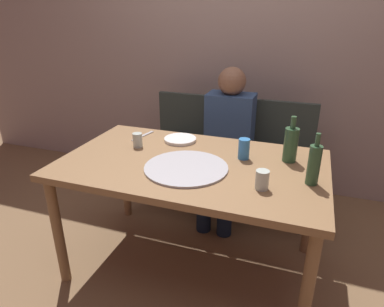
{
  "coord_description": "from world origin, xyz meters",
  "views": [
    {
      "loc": [
        0.59,
        -1.67,
        1.55
      ],
      "look_at": [
        -0.0,
        0.0,
        0.79
      ],
      "focal_mm": 31.52,
      "sensor_mm": 36.0,
      "label": 1
    }
  ],
  "objects_px": {
    "tumbler_near": "(262,180)",
    "table_knife": "(143,136)",
    "dining_table": "(192,174)",
    "plate_stack": "(180,139)",
    "guest_in_sweater": "(227,139)",
    "chair_middle": "(231,147)",
    "soda_can": "(244,149)",
    "wine_bottle": "(291,144)",
    "beer_bottle": "(314,164)",
    "tumbler_far": "(138,140)",
    "chair_right": "(284,154)",
    "pizza_tray": "(186,168)",
    "chair_left": "(179,141)"
  },
  "relations": [
    {
      "from": "tumbler_far",
      "to": "chair_right",
      "type": "xyz_separation_m",
      "value": [
        0.87,
        0.75,
        -0.28
      ]
    },
    {
      "from": "table_knife",
      "to": "chair_right",
      "type": "distance_m",
      "value": 1.11
    },
    {
      "from": "tumbler_near",
      "to": "chair_right",
      "type": "xyz_separation_m",
      "value": [
        0.04,
        1.04,
        -0.28
      ]
    },
    {
      "from": "pizza_tray",
      "to": "tumbler_near",
      "type": "xyz_separation_m",
      "value": [
        0.43,
        -0.09,
        0.04
      ]
    },
    {
      "from": "soda_can",
      "to": "chair_left",
      "type": "bearing_deg",
      "value": 134.21
    },
    {
      "from": "dining_table",
      "to": "chair_middle",
      "type": "distance_m",
      "value": 0.86
    },
    {
      "from": "soda_can",
      "to": "table_knife",
      "type": "xyz_separation_m",
      "value": [
        -0.73,
        0.14,
        -0.06
      ]
    },
    {
      "from": "tumbler_near",
      "to": "table_knife",
      "type": "distance_m",
      "value": 1.01
    },
    {
      "from": "guest_in_sweater",
      "to": "tumbler_near",
      "type": "bearing_deg",
      "value": 113.73
    },
    {
      "from": "tumbler_near",
      "to": "guest_in_sweater",
      "type": "height_order",
      "value": "guest_in_sweater"
    },
    {
      "from": "wine_bottle",
      "to": "plate_stack",
      "type": "distance_m",
      "value": 0.72
    },
    {
      "from": "tumbler_near",
      "to": "soda_can",
      "type": "distance_m",
      "value": 0.37
    },
    {
      "from": "beer_bottle",
      "to": "soda_can",
      "type": "bearing_deg",
      "value": 152.99
    },
    {
      "from": "beer_bottle",
      "to": "chair_middle",
      "type": "height_order",
      "value": "beer_bottle"
    },
    {
      "from": "pizza_tray",
      "to": "tumbler_far",
      "type": "relative_size",
      "value": 5.12
    },
    {
      "from": "tumbler_near",
      "to": "pizza_tray",
      "type": "bearing_deg",
      "value": 167.99
    },
    {
      "from": "tumbler_far",
      "to": "chair_middle",
      "type": "height_order",
      "value": "chair_middle"
    },
    {
      "from": "dining_table",
      "to": "tumbler_far",
      "type": "bearing_deg",
      "value": 165.64
    },
    {
      "from": "chair_left",
      "to": "pizza_tray",
      "type": "bearing_deg",
      "value": 113.71
    },
    {
      "from": "plate_stack",
      "to": "chair_right",
      "type": "distance_m",
      "value": 0.89
    },
    {
      "from": "tumbler_far",
      "to": "guest_in_sweater",
      "type": "height_order",
      "value": "guest_in_sweater"
    },
    {
      "from": "dining_table",
      "to": "soda_can",
      "type": "xyz_separation_m",
      "value": [
        0.27,
        0.14,
        0.14
      ]
    },
    {
      "from": "plate_stack",
      "to": "chair_left",
      "type": "height_order",
      "value": "chair_left"
    },
    {
      "from": "wine_bottle",
      "to": "beer_bottle",
      "type": "height_order",
      "value": "beer_bottle"
    },
    {
      "from": "tumbler_near",
      "to": "guest_in_sweater",
      "type": "xyz_separation_m",
      "value": [
        -0.39,
        0.89,
        -0.15
      ]
    },
    {
      "from": "dining_table",
      "to": "plate_stack",
      "type": "bearing_deg",
      "value": 122.59
    },
    {
      "from": "beer_bottle",
      "to": "chair_middle",
      "type": "distance_m",
      "value": 1.14
    },
    {
      "from": "dining_table",
      "to": "chair_right",
      "type": "height_order",
      "value": "chair_right"
    },
    {
      "from": "plate_stack",
      "to": "pizza_tray",
      "type": "bearing_deg",
      "value": -64.53
    },
    {
      "from": "pizza_tray",
      "to": "beer_bottle",
      "type": "height_order",
      "value": "beer_bottle"
    },
    {
      "from": "dining_table",
      "to": "beer_bottle",
      "type": "xyz_separation_m",
      "value": [
        0.65,
        -0.05,
        0.19
      ]
    },
    {
      "from": "beer_bottle",
      "to": "plate_stack",
      "type": "relative_size",
      "value": 1.26
    },
    {
      "from": "chair_left",
      "to": "tumbler_far",
      "type": "bearing_deg",
      "value": 91.05
    },
    {
      "from": "chair_left",
      "to": "plate_stack",
      "type": "bearing_deg",
      "value": 112.46
    },
    {
      "from": "tumbler_far",
      "to": "guest_in_sweater",
      "type": "distance_m",
      "value": 0.75
    },
    {
      "from": "wine_bottle",
      "to": "plate_stack",
      "type": "xyz_separation_m",
      "value": [
        -0.71,
        0.09,
        -0.09
      ]
    },
    {
      "from": "pizza_tray",
      "to": "wine_bottle",
      "type": "distance_m",
      "value": 0.61
    },
    {
      "from": "plate_stack",
      "to": "table_knife",
      "type": "relative_size",
      "value": 0.97
    },
    {
      "from": "soda_can",
      "to": "table_knife",
      "type": "distance_m",
      "value": 0.75
    },
    {
      "from": "plate_stack",
      "to": "chair_left",
      "type": "relative_size",
      "value": 0.24
    },
    {
      "from": "dining_table",
      "to": "plate_stack",
      "type": "height_order",
      "value": "plate_stack"
    },
    {
      "from": "beer_bottle",
      "to": "chair_right",
      "type": "xyz_separation_m",
      "value": [
        -0.19,
        0.9,
        -0.34
      ]
    },
    {
      "from": "table_knife",
      "to": "chair_left",
      "type": "xyz_separation_m",
      "value": [
        0.05,
        0.56,
        -0.23
      ]
    },
    {
      "from": "plate_stack",
      "to": "beer_bottle",
      "type": "bearing_deg",
      "value": -22.25
    },
    {
      "from": "soda_can",
      "to": "guest_in_sweater",
      "type": "xyz_separation_m",
      "value": [
        -0.23,
        0.55,
        -0.16
      ]
    },
    {
      "from": "wine_bottle",
      "to": "chair_right",
      "type": "distance_m",
      "value": 0.74
    },
    {
      "from": "tumbler_near",
      "to": "guest_in_sweater",
      "type": "relative_size",
      "value": 0.08
    },
    {
      "from": "tumbler_near",
      "to": "tumbler_far",
      "type": "height_order",
      "value": "tumbler_near"
    },
    {
      "from": "wine_bottle",
      "to": "table_knife",
      "type": "xyz_separation_m",
      "value": [
        -0.99,
        0.09,
        -0.1
      ]
    },
    {
      "from": "beer_bottle",
      "to": "chair_left",
      "type": "relative_size",
      "value": 0.3
    }
  ]
}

